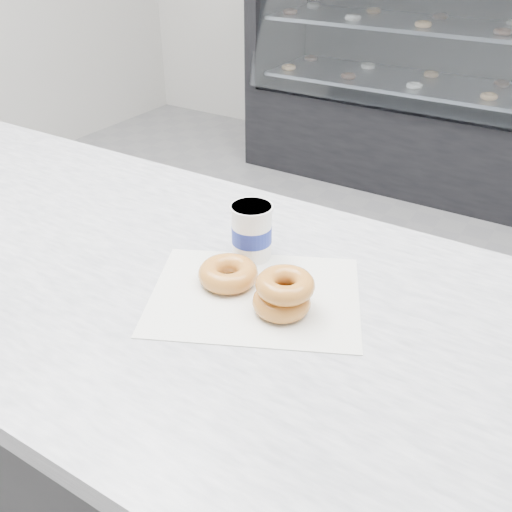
# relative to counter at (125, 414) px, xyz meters

# --- Properties ---
(ground) EXTENTS (5.00, 5.00, 0.00)m
(ground) POSITION_rel_counter_xyz_m (0.00, 0.60, -0.45)
(ground) COLOR gray
(ground) RESTS_ON ground
(counter) EXTENTS (3.06, 0.76, 0.90)m
(counter) POSITION_rel_counter_xyz_m (0.00, 0.00, 0.00)
(counter) COLOR #333335
(counter) RESTS_ON ground
(display_case) EXTENTS (2.40, 0.74, 1.25)m
(display_case) POSITION_rel_counter_xyz_m (0.00, 2.72, 0.04)
(display_case) COLOR black
(display_case) RESTS_ON ground
(wax_paper) EXTENTS (0.42, 0.38, 0.00)m
(wax_paper) POSITION_rel_counter_xyz_m (0.34, 0.02, 0.45)
(wax_paper) COLOR silver
(wax_paper) RESTS_ON counter
(donut_single) EXTENTS (0.13, 0.13, 0.04)m
(donut_single) POSITION_rel_counter_xyz_m (0.28, 0.03, 0.47)
(donut_single) COLOR gold
(donut_single) RESTS_ON wax_paper
(donut_stack) EXTENTS (0.13, 0.13, 0.06)m
(donut_stack) POSITION_rel_counter_xyz_m (0.40, 0.01, 0.48)
(donut_stack) COLOR gold
(donut_stack) RESTS_ON wax_paper
(coffee_cup) EXTENTS (0.09, 0.09, 0.10)m
(coffee_cup) POSITION_rel_counter_xyz_m (0.27, 0.13, 0.50)
(coffee_cup) COLOR white
(coffee_cup) RESTS_ON counter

